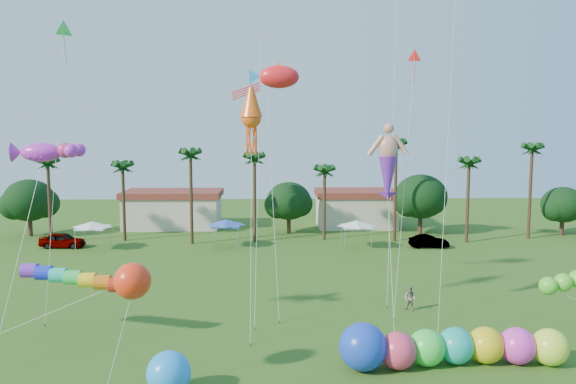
{
  "coord_description": "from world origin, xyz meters",
  "views": [
    {
      "loc": [
        -0.86,
        -23.02,
        12.65
      ],
      "look_at": [
        0.0,
        10.0,
        9.0
      ],
      "focal_mm": 35.0,
      "sensor_mm": 36.0,
      "label": 1
    }
  ],
  "objects_px": {
    "blue_ball": "(169,373)",
    "car_a": "(63,240)",
    "car_b": "(429,241)",
    "spectator_b": "(410,298)",
    "caterpillar_inflatable": "(445,347)"
  },
  "relations": [
    {
      "from": "car_a",
      "to": "caterpillar_inflatable",
      "type": "xyz_separation_m",
      "value": [
        32.0,
        -31.48,
        0.26
      ]
    },
    {
      "from": "caterpillar_inflatable",
      "to": "blue_ball",
      "type": "distance_m",
      "value": 14.51
    },
    {
      "from": "spectator_b",
      "to": "blue_ball",
      "type": "bearing_deg",
      "value": -101.14
    },
    {
      "from": "car_b",
      "to": "caterpillar_inflatable",
      "type": "xyz_separation_m",
      "value": [
        -7.59,
        -30.4,
        0.38
      ]
    },
    {
      "from": "car_a",
      "to": "spectator_b",
      "type": "xyz_separation_m",
      "value": [
        32.4,
        -22.2,
        0.08
      ]
    },
    {
      "from": "car_b",
      "to": "spectator_b",
      "type": "relative_size",
      "value": 2.34
    },
    {
      "from": "car_b",
      "to": "blue_ball",
      "type": "relative_size",
      "value": 1.95
    },
    {
      "from": "car_b",
      "to": "blue_ball",
      "type": "height_order",
      "value": "blue_ball"
    },
    {
      "from": "blue_ball",
      "to": "car_a",
      "type": "bearing_deg",
      "value": 117.36
    },
    {
      "from": "caterpillar_inflatable",
      "to": "blue_ball",
      "type": "xyz_separation_m",
      "value": [
        -14.21,
        -2.91,
        -0.0
      ]
    },
    {
      "from": "car_a",
      "to": "blue_ball",
      "type": "height_order",
      "value": "blue_ball"
    },
    {
      "from": "spectator_b",
      "to": "caterpillar_inflatable",
      "type": "xyz_separation_m",
      "value": [
        -0.4,
        -9.28,
        0.18
      ]
    },
    {
      "from": "car_a",
      "to": "caterpillar_inflatable",
      "type": "height_order",
      "value": "caterpillar_inflatable"
    },
    {
      "from": "blue_ball",
      "to": "caterpillar_inflatable",
      "type": "bearing_deg",
      "value": 11.56
    },
    {
      "from": "blue_ball",
      "to": "spectator_b",
      "type": "bearing_deg",
      "value": 39.85
    }
  ]
}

